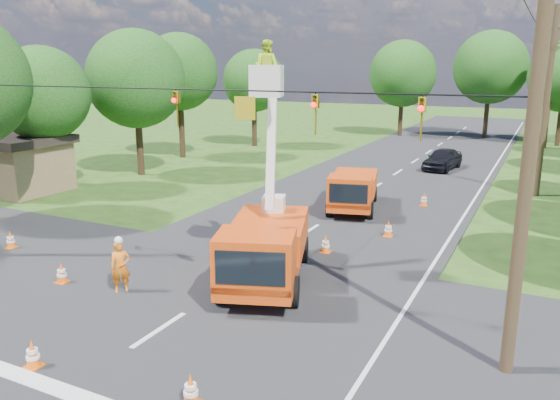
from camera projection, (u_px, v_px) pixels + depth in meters
The scene contains 27 objects.
ground at pixel (376, 187), 32.03m from camera, with size 140.00×140.00×0.00m, color #254314.
road_main at pixel (376, 187), 32.03m from camera, with size 12.00×100.00×0.06m, color black.
road_cross at pixel (202, 303), 16.37m from camera, with size 56.00×10.00×0.07m, color black.
stop_bar at pixel (66, 394), 11.85m from camera, with size 9.00×0.45×0.02m, color silver.
edge_line at pixel (476, 197), 29.61m from camera, with size 0.12×90.00×0.02m, color silver.
bucket_truck at pixel (265, 235), 17.58m from camera, with size 4.17×6.51×7.71m.
second_truck at pixel (353, 189), 26.73m from camera, with size 3.23×5.72×2.03m.
ground_worker at pixel (120, 267), 16.97m from camera, with size 0.61×0.40×1.68m, color orange.
distant_car at pixel (443, 159), 37.43m from camera, with size 1.73×4.31×1.47m, color black.
traffic_cone_0 at pixel (33, 354), 12.77m from camera, with size 0.38×0.38×0.71m.
traffic_cone_1 at pixel (191, 390), 11.37m from camera, with size 0.38×0.38×0.71m.
traffic_cone_2 at pixel (326, 244), 20.68m from camera, with size 0.38×0.38×0.71m.
traffic_cone_3 at pixel (388, 229), 22.64m from camera, with size 0.38×0.38×0.71m.
traffic_cone_4 at pixel (61, 273), 17.78m from camera, with size 0.38×0.38×0.71m.
traffic_cone_6 at pixel (11, 240), 21.19m from camera, with size 0.38×0.38×0.71m.
traffic_cone_7 at pixel (424, 199), 27.61m from camera, with size 0.38×0.38×0.71m.
pole_right_near at pixel (529, 155), 11.48m from camera, with size 1.80×0.30×10.00m.
pole_right_mid at pixel (547, 101), 28.88m from camera, with size 1.80×0.30×10.00m.
pole_right_far at pixel (551, 88), 46.28m from camera, with size 1.80×0.30×10.00m.
signal_span at pixel (266, 108), 14.00m from camera, with size 18.00×0.29×1.07m.
shed at pixel (15, 163), 30.71m from camera, with size 5.50×4.50×3.15m.
tree_left_c at pixel (42, 94), 30.02m from camera, with size 5.20×5.20×8.06m.
tree_left_d at pixel (136, 79), 34.43m from camera, with size 6.20×6.20×9.24m.
tree_left_e at pixel (179, 72), 41.21m from camera, with size 5.80×5.80×9.41m.
tree_left_f at pixel (254, 81), 47.50m from camera, with size 5.40×5.40×8.40m.
tree_far_a at pixel (403, 74), 54.46m from camera, with size 6.60×6.60×9.50m.
tree_far_b at pixel (490, 67), 52.60m from camera, with size 7.00×7.00×10.32m.
Camera 1 is at (8.85, -10.53, 6.91)m, focal length 35.00 mm.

